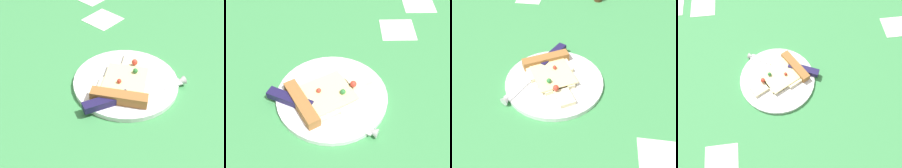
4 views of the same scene
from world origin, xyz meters
TOP-DOWN VIEW (x-y plane):
  - ground_plane at (-0.02, 0.01)cm, footprint 118.81×118.81cm
  - plate at (2.30, -3.19)cm, footprint 23.54×23.54cm
  - pizza_slice at (4.51, -1.93)cm, footprint 18.99×15.31cm
  - knife at (6.73, 0.58)cm, footprint 22.64×12.04cm

SIDE VIEW (x-z plane):
  - ground_plane at x=-0.02cm, z-range -3.00..0.00cm
  - plate at x=2.30cm, z-range 0.00..1.10cm
  - knife at x=6.73cm, z-range 0.48..2.93cm
  - pizza_slice at x=4.51cm, z-range 0.55..3.23cm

